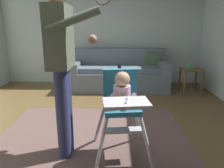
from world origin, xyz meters
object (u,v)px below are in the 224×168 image
at_px(side_table, 191,76).
at_px(sippy_cup, 190,66).
at_px(high_chair, 122,98).
at_px(adult_standing, 62,65).
at_px(couch, 120,74).

bearing_deg(side_table, sippy_cup, 180.00).
relative_size(high_chair, adult_standing, 0.54).
bearing_deg(couch, sippy_cup, 73.91).
distance_m(high_chair, adult_standing, 0.68).
distance_m(side_table, sippy_cup, 0.20).
distance_m(couch, sippy_cup, 1.46).
xyz_separation_m(high_chair, sippy_cup, (1.40, 2.12, -0.06)).
relative_size(high_chair, sippy_cup, 9.16).
height_order(couch, adult_standing, adult_standing).
xyz_separation_m(couch, adult_standing, (-0.60, -2.53, 0.64)).
bearing_deg(couch, high_chair, -0.37).
bearing_deg(side_table, high_chair, -124.29).
bearing_deg(high_chair, side_table, 139.20).
bearing_deg(sippy_cup, high_chair, -123.44).
distance_m(adult_standing, side_table, 3.00).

